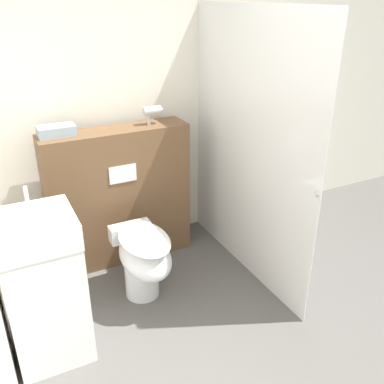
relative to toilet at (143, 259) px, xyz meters
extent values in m
plane|color=#565451|center=(0.45, -1.05, -0.35)|extent=(12.00, 12.00, 0.00)
cube|color=silver|center=(0.45, 0.91, 0.90)|extent=(8.00, 0.06, 2.50)
cube|color=brown|center=(0.04, 0.64, 0.23)|extent=(1.18, 0.29, 1.16)
cube|color=white|center=(0.04, 0.49, 0.48)|extent=(0.22, 0.01, 0.14)
cube|color=silver|center=(0.91, 0.06, 0.68)|extent=(0.01, 1.63, 2.07)
sphere|color=#B2B2B7|center=(0.91, -0.73, 0.64)|extent=(0.04, 0.04, 0.04)
cylinder|color=white|center=(0.00, 0.05, -0.16)|extent=(0.26, 0.26, 0.38)
ellipsoid|color=white|center=(0.00, -0.04, 0.05)|extent=(0.35, 0.56, 0.27)
ellipsoid|color=white|center=(0.00, -0.04, 0.20)|extent=(0.34, 0.55, 0.02)
cube|color=white|center=(0.00, 0.27, 0.09)|extent=(0.32, 0.11, 0.13)
cube|color=white|center=(-0.72, -0.23, 0.06)|extent=(0.44, 0.44, 0.82)
cube|color=white|center=(-0.72, -0.23, 0.55)|extent=(0.45, 0.45, 0.16)
cylinder|color=silver|center=(-0.72, -0.10, 0.70)|extent=(0.02, 0.02, 0.14)
cylinder|color=#B7B7BC|center=(0.36, 0.63, 0.92)|extent=(0.14, 0.07, 0.07)
cone|color=#B7B7BC|center=(0.45, 0.63, 0.92)|extent=(0.03, 0.06, 0.06)
cylinder|color=#B7B7BC|center=(0.33, 0.63, 0.86)|extent=(0.03, 0.03, 0.11)
cube|color=#8C9EAD|center=(-0.39, 0.67, 0.84)|extent=(0.27, 0.16, 0.08)
camera|label=1|loc=(-0.86, -2.51, 1.77)|focal=40.00mm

